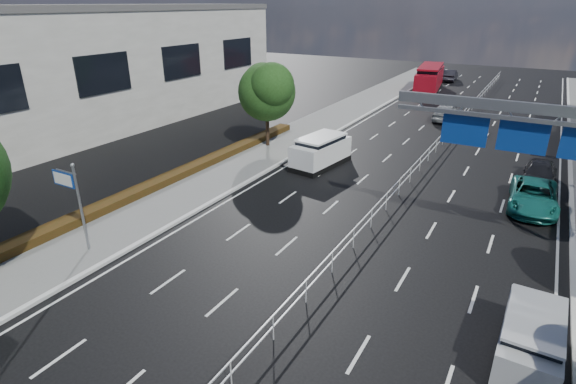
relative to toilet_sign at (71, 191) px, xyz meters
The scene contains 16 objects.
ground 11.34m from the toilet_sign, ahead, with size 160.00×160.00×0.00m, color black.
sidewalk_near 2.93m from the toilet_sign, behind, with size 5.00×140.00×0.14m, color slate.
kerb_near 3.48m from the toilet_sign, ahead, with size 0.25×140.00×0.15m, color silver.
median_fence 25.14m from the toilet_sign, 64.04° to the left, with size 0.05×85.00×1.02m.
hedge_near 6.10m from the toilet_sign, 115.13° to the left, with size 1.00×36.00×0.44m, color black.
toilet_sign is the anchor object (origin of this frame).
overhead_gantry 20.52m from the toilet_sign, 29.60° to the left, with size 10.24×0.38×7.45m.
near_building 26.29m from the toilet_sign, 136.62° to the left, with size 12.00×38.00×10.00m, color #B7B2A4.
near_tree_back 18.07m from the toilet_sign, 93.14° to the left, with size 4.84×4.51×6.69m.
white_minivan 16.80m from the toilet_sign, 74.13° to the left, with size 2.79×5.19×2.15m.
red_bus 48.76m from the toilet_sign, 85.03° to the left, with size 4.09×11.34×3.31m.
near_car_silver 35.38m from the toilet_sign, 74.59° to the left, with size 1.97×4.89×1.67m, color #93969A.
near_car_dark 59.08m from the toilet_sign, 85.33° to the left, with size 1.73×4.96×1.64m, color black.
silver_minivan 18.81m from the toilet_sign, ahead, with size 1.86×4.20×1.73m.
parked_car_teal 23.83m from the toilet_sign, 40.74° to the left, with size 2.45×5.31×1.47m, color #176962.
parked_car_dark 26.89m from the toilet_sign, 47.52° to the left, with size 1.88×4.61×1.34m, color black.
Camera 1 is at (6.47, -11.15, 10.67)m, focal length 28.00 mm.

